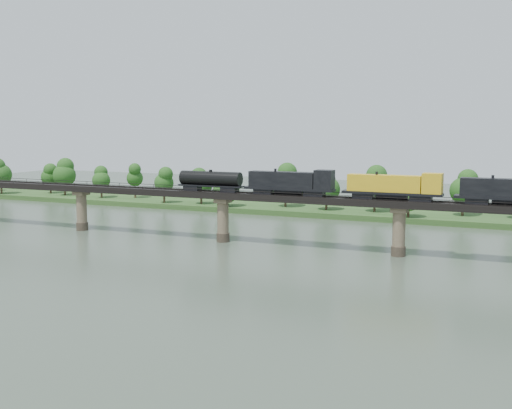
% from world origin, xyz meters
% --- Properties ---
extents(ground, '(400.00, 400.00, 0.00)m').
position_xyz_m(ground, '(0.00, 0.00, 0.00)').
color(ground, '#364536').
rests_on(ground, ground).
extents(far_bank, '(300.00, 24.00, 1.60)m').
position_xyz_m(far_bank, '(0.00, 85.00, 0.80)').
color(far_bank, '#294C1E').
rests_on(far_bank, ground).
extents(bridge, '(236.00, 30.00, 11.50)m').
position_xyz_m(bridge, '(0.00, 30.00, 5.46)').
color(bridge, '#473A2D').
rests_on(bridge, ground).
extents(bridge_superstructure, '(220.00, 4.90, 0.75)m').
position_xyz_m(bridge_superstructure, '(0.00, 30.00, 11.79)').
color(bridge_superstructure, black).
rests_on(bridge_superstructure, bridge).
extents(far_treeline, '(289.06, 17.54, 13.60)m').
position_xyz_m(far_treeline, '(-8.21, 80.52, 8.83)').
color(far_treeline, '#382619').
rests_on(far_treeline, far_bank).
extents(freight_train, '(81.81, 3.19, 5.63)m').
position_xyz_m(freight_train, '(31.11, 30.00, 14.19)').
color(freight_train, black).
rests_on(freight_train, bridge).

